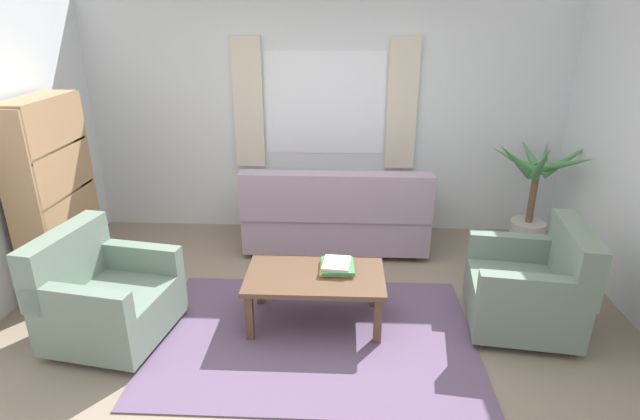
% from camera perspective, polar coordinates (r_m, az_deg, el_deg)
% --- Properties ---
extents(ground_plane, '(6.24, 6.24, 0.00)m').
position_cam_1_polar(ground_plane, '(4.10, -0.71, -14.14)').
color(ground_plane, gray).
extents(wall_back, '(5.32, 0.12, 2.60)m').
position_cam_1_polar(wall_back, '(5.69, 0.57, 10.52)').
color(wall_back, silver).
rests_on(wall_back, ground_plane).
extents(window_with_curtains, '(1.98, 0.07, 1.40)m').
position_cam_1_polar(window_with_curtains, '(5.58, 0.54, 11.87)').
color(window_with_curtains, white).
extents(area_rug, '(2.49, 1.74, 0.01)m').
position_cam_1_polar(area_rug, '(4.09, -0.71, -14.07)').
color(area_rug, '#604C6B').
rests_on(area_rug, ground_plane).
extents(couch, '(1.90, 0.82, 0.92)m').
position_cam_1_polar(couch, '(5.33, 1.82, -0.72)').
color(couch, '#998499').
rests_on(couch, ground_plane).
extents(armchair_left, '(0.95, 0.97, 0.88)m').
position_cam_1_polar(armchair_left, '(4.25, -23.18, -9.02)').
color(armchair_left, slate).
rests_on(armchair_left, ground_plane).
extents(armchair_right, '(0.92, 0.94, 0.88)m').
position_cam_1_polar(armchair_right, '(4.37, 22.75, -8.07)').
color(armchair_right, slate).
rests_on(armchair_right, ground_plane).
extents(coffee_table, '(1.10, 0.64, 0.44)m').
position_cam_1_polar(coffee_table, '(4.07, -0.56, -8.01)').
color(coffee_table, brown).
rests_on(coffee_table, ground_plane).
extents(book_stack_on_table, '(0.28, 0.31, 0.07)m').
position_cam_1_polar(book_stack_on_table, '(4.10, 1.93, -6.32)').
color(book_stack_on_table, gold).
rests_on(book_stack_on_table, coffee_table).
extents(potted_plant, '(1.08, 1.16, 1.30)m').
position_cam_1_polar(potted_plant, '(5.70, 22.93, 1.24)').
color(potted_plant, '#B7B2A8').
rests_on(potted_plant, ground_plane).
extents(bookshelf, '(0.30, 0.94, 1.72)m').
position_cam_1_polar(bookshelf, '(5.12, -27.38, 1.94)').
color(bookshelf, '#A87F56').
rests_on(bookshelf, ground_plane).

